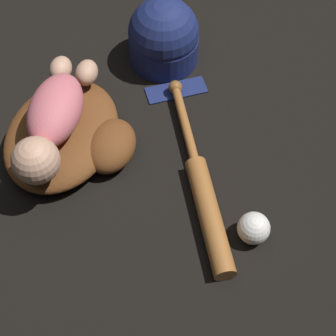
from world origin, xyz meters
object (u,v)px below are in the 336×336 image
Objects in this scene: baby_figure at (52,119)px; baseball_cap at (164,38)px; baseball_bat at (204,195)px; baseball_glove at (70,136)px; baseball at (254,228)px.

baby_figure is 0.39m from baseball_cap.
baseball_cap is (-0.43, -0.09, 0.05)m from baseball_bat.
baseball_bat is at bearing 64.62° from baseball_glove.
baby_figure is 0.36m from baseball_bat.
baby_figure is (0.02, -0.02, 0.09)m from baseball_glove.
baseball_glove is 0.09m from baby_figure.
baby_figure is at bearing -116.23° from baseball.
baby_figure is 5.21× the size of baseball.
baby_figure is 0.49m from baseball.
baby_figure reaches higher than baseball_cap.
baby_figure is at bearing -110.81° from baseball_bat.
baseball is (0.23, 0.40, -0.01)m from baseball_glove.
baseball_bat is (0.14, 0.30, -0.02)m from baseball_glove.
baseball_glove is at bearing -37.01° from baseball_cap.
baseball_cap reaches higher than baseball.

